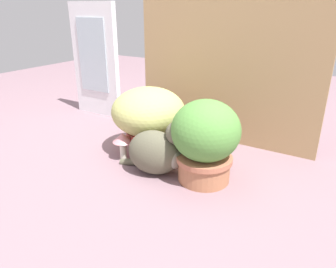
% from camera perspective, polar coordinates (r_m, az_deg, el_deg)
% --- Properties ---
extents(ground_plane, '(6.00, 6.00, 0.00)m').
position_cam_1_polar(ground_plane, '(1.59, -1.73, -6.48)').
color(ground_plane, gray).
extents(cardboard_backdrop, '(1.09, 0.03, 0.87)m').
position_cam_1_polar(cardboard_backdrop, '(1.85, 10.28, 11.67)').
color(cardboard_backdrop, tan).
rests_on(cardboard_backdrop, ground).
extents(window_panel_white, '(0.40, 0.05, 0.80)m').
position_cam_1_polar(window_panel_white, '(2.39, -13.04, 12.85)').
color(window_panel_white, white).
rests_on(window_panel_white, ground).
extents(grass_planter, '(0.40, 0.40, 0.36)m').
position_cam_1_polar(grass_planter, '(1.72, -3.55, 3.25)').
color(grass_planter, '#C05B52').
rests_on(grass_planter, ground).
extents(leafy_planter, '(0.31, 0.31, 0.39)m').
position_cam_1_polar(leafy_planter, '(1.43, 6.77, -0.98)').
color(leafy_planter, '#AF6F4C').
rests_on(leafy_planter, ground).
extents(cat, '(0.39, 0.23, 0.32)m').
position_cam_1_polar(cat, '(1.51, -1.74, -3.06)').
color(cat, '#5B5844').
rests_on(cat, ground).
extents(mushroom_ornament_pink, '(0.11, 0.11, 0.15)m').
position_cam_1_polar(mushroom_ornament_pink, '(1.67, -8.19, -1.06)').
color(mushroom_ornament_pink, silver).
rests_on(mushroom_ornament_pink, ground).
extents(mushroom_ornament_red, '(0.09, 0.09, 0.15)m').
position_cam_1_polar(mushroom_ornament_red, '(1.69, -5.43, -0.83)').
color(mushroom_ornament_red, silver).
rests_on(mushroom_ornament_red, ground).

